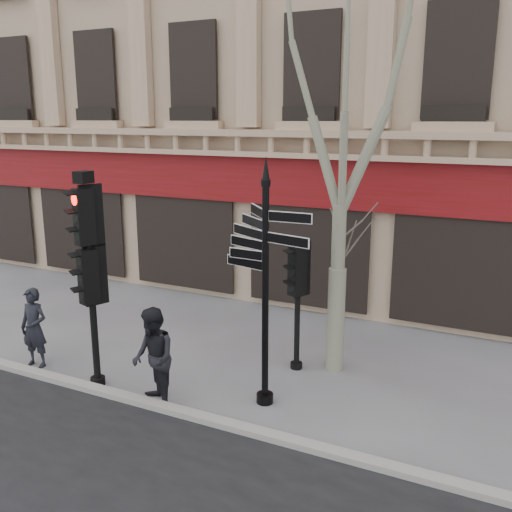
# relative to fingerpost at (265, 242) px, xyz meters

# --- Properties ---
(ground) EXTENTS (80.00, 80.00, 0.00)m
(ground) POSITION_rel_fingerpost_xyz_m (-1.19, 0.29, -3.10)
(ground) COLOR #5E5E63
(ground) RESTS_ON ground
(kerb) EXTENTS (80.00, 0.25, 0.12)m
(kerb) POSITION_rel_fingerpost_xyz_m (-1.19, -1.11, -3.04)
(kerb) COLOR gray
(kerb) RESTS_ON ground
(building) EXTENTS (28.00, 15.52, 18.00)m
(building) POSITION_rel_fingerpost_xyz_m (-1.19, 12.78, 5.89)
(building) COLOR tan
(building) RESTS_ON ground
(fingerpost) EXTENTS (2.53, 2.53, 4.62)m
(fingerpost) POSITION_rel_fingerpost_xyz_m (0.00, 0.00, 0.00)
(fingerpost) COLOR black
(fingerpost) RESTS_ON ground
(traffic_signal_main) EXTENTS (0.56, 0.48, 4.29)m
(traffic_signal_main) POSITION_rel_fingerpost_xyz_m (-3.35, -0.82, -0.39)
(traffic_signal_main) COLOR black
(traffic_signal_main) RESTS_ON ground
(traffic_signal_secondary) EXTENTS (0.54, 0.47, 2.70)m
(traffic_signal_secondary) POSITION_rel_fingerpost_xyz_m (-0.05, 1.67, -1.22)
(traffic_signal_secondary) COLOR black
(traffic_signal_secondary) RESTS_ON ground
(plane_tree) EXTENTS (3.25, 3.25, 8.64)m
(plane_tree) POSITION_rel_fingerpost_xyz_m (0.70, 1.99, 2.96)
(plane_tree) COLOR gray
(plane_tree) RESTS_ON ground
(pedestrian_a) EXTENTS (0.68, 0.49, 1.74)m
(pedestrian_a) POSITION_rel_fingerpost_xyz_m (-5.14, -0.71, -2.23)
(pedestrian_a) COLOR black
(pedestrian_a) RESTS_ON ground
(pedestrian_b) EXTENTS (1.17, 1.14, 1.90)m
(pedestrian_b) POSITION_rel_fingerpost_xyz_m (-1.80, -1.01, -2.16)
(pedestrian_b) COLOR black
(pedestrian_b) RESTS_ON ground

